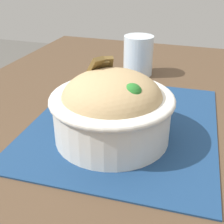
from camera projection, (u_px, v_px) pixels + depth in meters
name	position (u px, v px, depth m)	size (l,w,h in m)	color
table	(132.00, 160.00, 0.58)	(1.28, 0.91, 0.75)	#4C3826
placemat	(124.00, 123.00, 0.58)	(0.41, 0.35, 0.00)	navy
bowl	(112.00, 107.00, 0.51)	(0.24, 0.24, 0.14)	silver
fork	(128.00, 97.00, 0.68)	(0.03, 0.13, 0.00)	#BCBCBC
drinking_glass	(138.00, 58.00, 0.81)	(0.08, 0.08, 0.10)	silver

